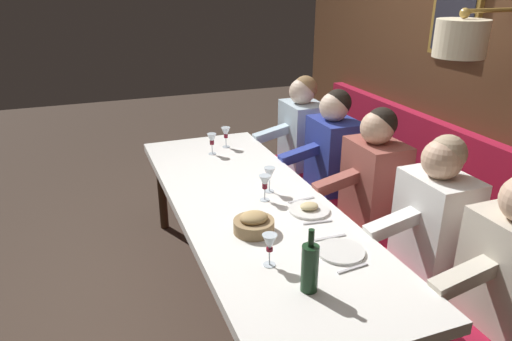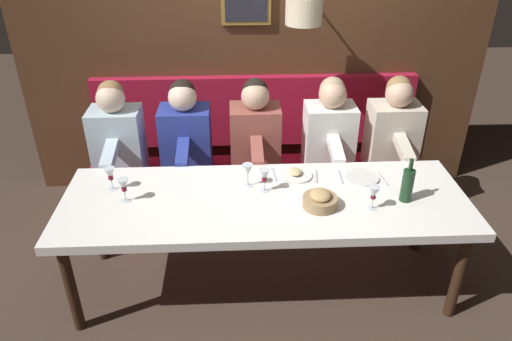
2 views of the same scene
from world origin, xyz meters
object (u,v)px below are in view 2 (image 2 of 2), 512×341
Objects in this scene: dining_table at (265,206)px; diner_nearest at (394,127)px; diner_far at (185,132)px; wine_glass_2 at (264,176)px; diner_middle at (255,130)px; wine_glass_0 at (124,186)px; wine_bottle at (407,185)px; wine_glass_4 at (110,174)px; wine_glass_3 at (248,171)px; diner_farthest at (116,133)px; diner_near at (330,129)px; wine_glass_1 at (374,193)px; bread_bowl at (320,200)px.

diner_nearest is (0.88, -1.11, 0.14)m from dining_table.
diner_far is 0.98m from wine_glass_2.
wine_glass_0 is at bearing 134.88° from diner_middle.
wine_bottle is (-0.95, 0.20, 0.04)m from diner_nearest.
wine_glass_3 is at bearing -89.78° from wine_glass_4.
diner_nearest is at bearing -90.00° from diner_farthest.
diner_near reaches higher than wine_glass_1.
diner_nearest is at bearing -12.04° from wine_bottle.
diner_near is 1.04m from wine_glass_1.
wine_glass_0 and wine_glass_2 have the same top height.
diner_farthest is at bearing 90.00° from diner_far.
wine_glass_0 is 1.00× the size of wine_glass_1.
diner_far is 4.82× the size of wine_glass_3.
diner_middle is at bearing -6.63° from wine_glass_3.
diner_nearest is 1.13m from wine_glass_1.
wine_glass_0 is 1.00× the size of wine_glass_4.
bread_bowl is at bearing -137.15° from diner_far.
wine_glass_2 is at bearing 125.67° from diner_nearest.
wine_bottle is at bearing -102.61° from wine_glass_3.
wine_glass_1 is (-0.15, -0.66, 0.18)m from dining_table.
diner_nearest is at bearing -66.47° from wine_glass_0.
wine_glass_3 is 0.53m from bread_bowl.
wine_glass_1 is 1.00× the size of wine_glass_3.
wine_glass_3 reaches higher than dining_table.
diner_middle reaches higher than wine_glass_2.
diner_middle and diner_far have the same top height.
diner_far is at bearing 33.36° from wine_glass_3.
dining_table is 16.16× the size of wine_glass_3.
wine_glass_1 is at bearing -95.98° from wine_glass_0.
wine_glass_2 is at bearing -125.64° from wine_glass_3.
diner_far is 3.60× the size of bread_bowl.
diner_near is at bearing 4.64° from wine_glass_1.
diner_middle is 1.00× the size of diner_farthest.
dining_table is 16.16× the size of wine_glass_4.
bread_bowl is at bearing -119.98° from wine_glass_2.
diner_far reaches higher than wine_bottle.
diner_middle is 4.82× the size of wine_glass_1.
diner_farthest is at bearing 54.70° from wine_glass_3.
wine_glass_0 is 1.00× the size of wine_glass_2.
diner_near is 1.75m from wine_glass_4.
wine_glass_3 is 1.03m from wine_bottle.
diner_farthest is at bearing 90.00° from diner_nearest.
wine_glass_4 is (0.31, 1.68, -0.00)m from wine_glass_1.
wine_glass_0 is at bearing 94.90° from wine_glass_2.
bread_bowl is (0.04, 0.32, -0.07)m from wine_glass_1.
wine_glass_0 is (0.01, 0.90, 0.18)m from dining_table.
wine_glass_1 is at bearing -120.06° from diner_farthest.
diner_near is 1.71m from diner_farthest.
wine_glass_0 is (-0.87, 0.32, 0.04)m from diner_far.
dining_table is 0.38m from bread_bowl.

